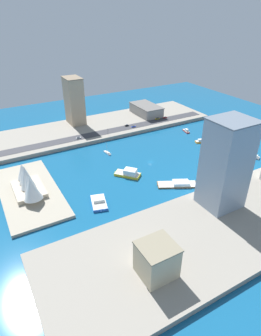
{
  "coord_description": "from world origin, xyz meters",
  "views": [
    {
      "loc": [
        -181.91,
        122.57,
        118.25
      ],
      "look_at": [
        -10.38,
        25.66,
        6.11
      ],
      "focal_mm": 30.56,
      "sensor_mm": 36.0,
      "label": 1
    }
  ],
  "objects_px": {
    "sailboat_small_white": "(107,153)",
    "catamaran_blue": "(99,202)",
    "tugboat_red": "(186,131)",
    "taxi_yellow_cab": "(157,119)",
    "patrol_launch_navy": "(233,141)",
    "yacht_sleek_gray": "(252,156)",
    "pickup_red": "(165,117)",
    "ferry_yellow_fast": "(129,173)",
    "water_taxi_orange": "(201,141)",
    "hatchback_blue": "(133,127)",
    "suv_black": "(127,125)",
    "traffic_light_waterfront": "(108,131)",
    "office_block_beige": "(157,260)",
    "barge_flat_brown": "(178,184)",
    "opera_landmark": "(28,182)",
    "carpark_squat_concrete": "(146,110)",
    "tower_tall_glass": "(226,165)",
    "apartment_midrise_tan": "(74,101)",
    "van_white": "(79,138)"
  },
  "relations": [
    {
      "from": "patrol_launch_navy",
      "to": "office_block_beige",
      "type": "xyz_separation_m",
      "value": [
        -97.8,
        158.25,
        11.08
      ]
    },
    {
      "from": "yacht_sleek_gray",
      "to": "pickup_red",
      "type": "bearing_deg",
      "value": 7.0
    },
    {
      "from": "pickup_red",
      "to": "barge_flat_brown",
      "type": "bearing_deg",
      "value": 148.76
    },
    {
      "from": "suv_black",
      "to": "van_white",
      "type": "relative_size",
      "value": 0.94
    },
    {
      "from": "sailboat_small_white",
      "to": "opera_landmark",
      "type": "bearing_deg",
      "value": 112.71
    },
    {
      "from": "catamaran_blue",
      "to": "hatchback_blue",
      "type": "distance_m",
      "value": 134.78
    },
    {
      "from": "carpark_squat_concrete",
      "to": "opera_landmark",
      "type": "distance_m",
      "value": 187.8
    },
    {
      "from": "patrol_launch_navy",
      "to": "water_taxi_orange",
      "type": "xyz_separation_m",
      "value": [
        15.07,
        28.05,
        -0.34
      ]
    },
    {
      "from": "sailboat_small_white",
      "to": "patrol_launch_navy",
      "type": "distance_m",
      "value": 126.04
    },
    {
      "from": "sailboat_small_white",
      "to": "van_white",
      "type": "xyz_separation_m",
      "value": [
        36.96,
        13.76,
        3.72
      ]
    },
    {
      "from": "ferry_yellow_fast",
      "to": "catamaran_blue",
      "type": "distance_m",
      "value": 42.08
    },
    {
      "from": "catamaran_blue",
      "to": "van_white",
      "type": "relative_size",
      "value": 4.31
    },
    {
      "from": "sailboat_small_white",
      "to": "yacht_sleek_gray",
      "type": "relative_size",
      "value": 0.75
    },
    {
      "from": "ferry_yellow_fast",
      "to": "water_taxi_orange",
      "type": "distance_m",
      "value": 96.21
    },
    {
      "from": "patrol_launch_navy",
      "to": "traffic_light_waterfront",
      "type": "relative_size",
      "value": 2.14
    },
    {
      "from": "yacht_sleek_gray",
      "to": "pickup_red",
      "type": "height_order",
      "value": "pickup_red"
    },
    {
      "from": "barge_flat_brown",
      "to": "taxi_yellow_cab",
      "type": "distance_m",
      "value": 134.22
    },
    {
      "from": "patrol_launch_navy",
      "to": "tower_tall_glass",
      "type": "bearing_deg",
      "value": 128.19
    },
    {
      "from": "taxi_yellow_cab",
      "to": "hatchback_blue",
      "type": "relative_size",
      "value": 1.05
    },
    {
      "from": "tugboat_red",
      "to": "taxi_yellow_cab",
      "type": "distance_m",
      "value": 40.86
    },
    {
      "from": "apartment_midrise_tan",
      "to": "pickup_red",
      "type": "bearing_deg",
      "value": -111.02
    },
    {
      "from": "ferry_yellow_fast",
      "to": "apartment_midrise_tan",
      "type": "xyz_separation_m",
      "value": [
        124.2,
        -1.96,
        26.24
      ]
    },
    {
      "from": "patrol_launch_navy",
      "to": "opera_landmark",
      "type": "xyz_separation_m",
      "value": [
        6.95,
        196.46,
        9.04
      ]
    },
    {
      "from": "hatchback_blue",
      "to": "pickup_red",
      "type": "distance_m",
      "value": 47.01
    },
    {
      "from": "hatchback_blue",
      "to": "tower_tall_glass",
      "type": "bearing_deg",
      "value": 172.59
    },
    {
      "from": "hatchback_blue",
      "to": "pickup_red",
      "type": "relative_size",
      "value": 1.03
    },
    {
      "from": "sailboat_small_white",
      "to": "hatchback_blue",
      "type": "distance_m",
      "value": 61.23
    },
    {
      "from": "tugboat_red",
      "to": "apartment_midrise_tan",
      "type": "bearing_deg",
      "value": 52.14
    },
    {
      "from": "ferry_yellow_fast",
      "to": "patrol_launch_navy",
      "type": "bearing_deg",
      "value": -87.6
    },
    {
      "from": "tugboat_red",
      "to": "suv_black",
      "type": "height_order",
      "value": "suv_black"
    },
    {
      "from": "sailboat_small_white",
      "to": "catamaran_blue",
      "type": "height_order",
      "value": "sailboat_small_white"
    },
    {
      "from": "van_white",
      "to": "traffic_light_waterfront",
      "type": "relative_size",
      "value": 0.73
    },
    {
      "from": "yacht_sleek_gray",
      "to": "taxi_yellow_cab",
      "type": "relative_size",
      "value": 2.73
    },
    {
      "from": "catamaran_blue",
      "to": "ferry_yellow_fast",
      "type": "bearing_deg",
      "value": -58.16
    },
    {
      "from": "van_white",
      "to": "pickup_red",
      "type": "xyz_separation_m",
      "value": [
        6.34,
        -109.21,
        -0.02
      ]
    },
    {
      "from": "tugboat_red",
      "to": "tower_tall_glass",
      "type": "relative_size",
      "value": 0.2
    },
    {
      "from": "tugboat_red",
      "to": "hatchback_blue",
      "type": "height_order",
      "value": "hatchback_blue"
    },
    {
      "from": "carpark_squat_concrete",
      "to": "tugboat_red",
      "type": "bearing_deg",
      "value": -168.31
    },
    {
      "from": "carpark_squat_concrete",
      "to": "suv_black",
      "type": "distance_m",
      "value": 45.86
    },
    {
      "from": "suv_black",
      "to": "traffic_light_waterfront",
      "type": "bearing_deg",
      "value": 112.04
    },
    {
      "from": "office_block_beige",
      "to": "pickup_red",
      "type": "xyz_separation_m",
      "value": [
        180.09,
        -133.84,
        -8.16
      ]
    },
    {
      "from": "carpark_squat_concrete",
      "to": "suv_black",
      "type": "height_order",
      "value": "carpark_squat_concrete"
    },
    {
      "from": "sailboat_small_white",
      "to": "tugboat_red",
      "type": "height_order",
      "value": "sailboat_small_white"
    },
    {
      "from": "barge_flat_brown",
      "to": "van_white",
      "type": "distance_m",
      "value": 117.99
    },
    {
      "from": "water_taxi_orange",
      "to": "yacht_sleek_gray",
      "type": "height_order",
      "value": "water_taxi_orange"
    },
    {
      "from": "patrol_launch_navy",
      "to": "opera_landmark",
      "type": "relative_size",
      "value": 0.32
    },
    {
      "from": "catamaran_blue",
      "to": "apartment_midrise_tan",
      "type": "height_order",
      "value": "apartment_midrise_tan"
    },
    {
      "from": "tower_tall_glass",
      "to": "suv_black",
      "type": "bearing_deg",
      "value": -5.35
    },
    {
      "from": "office_block_beige",
      "to": "traffic_light_waterfront",
      "type": "height_order",
      "value": "office_block_beige"
    },
    {
      "from": "catamaran_blue",
      "to": "traffic_light_waterfront",
      "type": "height_order",
      "value": "traffic_light_waterfront"
    }
  ]
}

